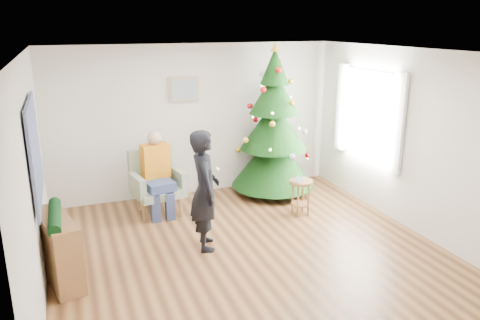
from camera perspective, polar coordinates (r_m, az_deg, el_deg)
name	(u,v)px	position (r m, az deg, el deg)	size (l,w,h in m)	color
floor	(249,252)	(6.33, 1.10, -11.15)	(5.00, 5.00, 0.00)	brown
ceiling	(250,52)	(5.62, 1.25, 13.06)	(5.00, 5.00, 0.00)	white
wall_back	(196,120)	(8.15, -5.42, 4.82)	(5.00, 5.00, 0.00)	silver
wall_front	(370,243)	(3.79, 15.61, -9.70)	(5.00, 5.00, 0.00)	silver
wall_left	(33,181)	(5.47, -23.97, -2.39)	(5.00, 5.00, 0.00)	silver
wall_right	(411,141)	(7.13, 20.16, 2.20)	(5.00, 5.00, 0.00)	silver
window_panel	(369,115)	(7.84, 15.42, 5.33)	(0.04, 1.30, 1.40)	white
curtains	(367,115)	(7.82, 15.24, 5.32)	(0.05, 1.75, 1.50)	white
christmas_tree	(274,128)	(8.11, 4.12, 3.95)	(1.45, 1.45, 2.63)	#3F2816
stool	(300,197)	(7.45, 7.38, -4.49)	(0.37, 0.37, 0.56)	brown
laptop	(301,180)	(7.35, 7.46, -2.41)	(0.31, 0.20, 0.02)	silver
armchair	(157,190)	(7.55, -10.08, -3.61)	(0.86, 0.82, 1.01)	gray
seated_person	(157,172)	(7.41, -10.03, -1.51)	(0.48, 0.66, 1.32)	navy
standing_man	(205,190)	(6.17, -4.32, -3.69)	(0.59, 0.39, 1.62)	black
game_controller	(218,170)	(6.10, -2.73, -1.21)	(0.04, 0.13, 0.04)	white
console	(59,249)	(5.91, -21.23, -10.13)	(0.30, 1.00, 0.80)	brown
garland	(55,216)	(5.74, -21.66, -6.37)	(0.14, 0.14, 0.90)	black
tapestry	(35,151)	(5.68, -23.73, 0.96)	(0.03, 1.50, 1.15)	black
framed_picture	(184,89)	(7.97, -6.86, 8.53)	(0.52, 0.05, 0.42)	tan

